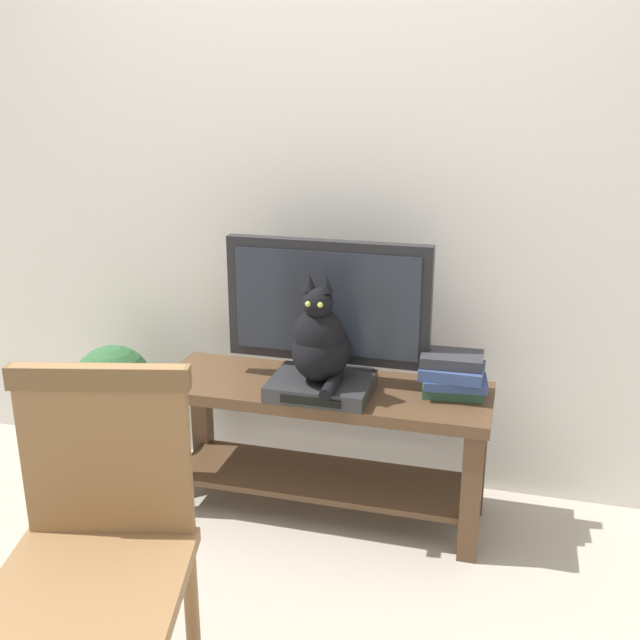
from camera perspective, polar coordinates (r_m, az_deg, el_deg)
The scene contains 9 objects.
ground_plane at distance 2.72m, azimuth -4.01°, elevation -19.53°, with size 12.00×12.00×0.00m, color #ADA393.
back_wall at distance 3.03m, azimuth 1.10°, elevation 13.23°, with size 7.00×0.12×2.80m, color silver.
tv_stand at distance 2.91m, azimuth 0.26°, elevation -8.05°, with size 1.26×0.42×0.54m.
tv at distance 2.80m, azimuth 0.57°, elevation 0.84°, with size 0.77×0.20×0.55m.
media_box at distance 2.77m, azimuth 0.09°, elevation -5.02°, with size 0.37×0.29×0.06m.
cat at distance 2.69m, azimuth 0.04°, elevation -1.71°, with size 0.21×0.33×0.41m.
wooden_chair at distance 2.00m, azimuth -16.56°, elevation -15.46°, with size 0.55×0.55×0.98m.
book_stack at distance 2.77m, azimuth 10.05°, elevation -4.06°, with size 0.25×0.18×0.16m.
potted_plant at distance 3.29m, azimuth -15.31°, elevation -6.31°, with size 0.33×0.33×0.60m.
Camera 1 is at (0.73, -2.02, 1.65)m, focal length 42.12 mm.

